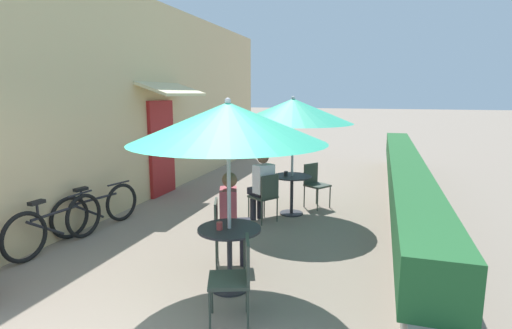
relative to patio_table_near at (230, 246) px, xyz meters
name	(u,v)px	position (x,y,z in m)	size (l,w,h in m)	color
cafe_facade_wall	(165,101)	(-3.20, 4.18, 1.57)	(0.98, 11.85, 4.20)	#D6B784
planter_hedge	(404,181)	(2.09, 4.21, 0.02)	(0.60, 10.85, 1.01)	gray
patio_table_near	(230,246)	(0.00, 0.00, 0.00)	(0.73, 0.73, 0.74)	#28282D
patio_umbrella_near	(228,123)	(0.00, 0.00, 1.42)	(2.18, 2.18, 2.21)	#B7B7BC
cafe_chair_near_left	(237,274)	(0.32, -0.63, 0.00)	(0.51, 0.51, 0.87)	#384238
cafe_chair_near_right	(224,227)	(-0.32, 0.63, 0.00)	(0.51, 0.51, 0.87)	#384238
seated_patron_near_right	(233,214)	(-0.21, 0.67, 0.17)	(0.49, 0.44, 1.25)	#23232D
coffee_cup_near	(220,226)	(-0.09, -0.08, 0.26)	(0.07, 0.07, 0.09)	#B73D3D
patio_table_mid	(292,187)	(0.05, 3.10, 0.00)	(0.73, 0.73, 0.74)	#28282D
patio_umbrella_mid	(293,111)	(0.05, 3.10, 1.42)	(2.18, 2.18, 2.21)	#B7B7BC
cafe_chair_mid_left	(266,194)	(-0.28, 2.47, 0.00)	(0.56, 0.56, 0.87)	#384238
seated_patron_mid_left	(262,183)	(-0.37, 2.53, 0.17)	(0.51, 0.49, 1.25)	#23232D
cafe_chair_mid_right	(315,181)	(0.38, 3.73, 0.00)	(0.56, 0.56, 0.87)	#384238
coffee_cup_mid	(286,174)	(-0.05, 3.03, 0.26)	(0.07, 0.07, 0.09)	#232328
bicycle_leaning	(56,225)	(-2.86, 0.38, -0.15)	(0.22, 1.73, 0.80)	black
bicycle_second	(97,208)	(-2.88, 1.29, -0.17)	(0.44, 1.67, 0.77)	black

